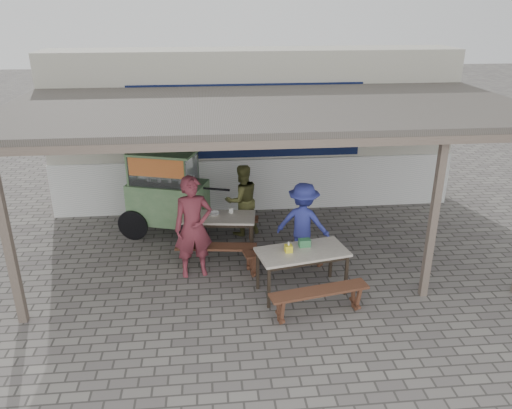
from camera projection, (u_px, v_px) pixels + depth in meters
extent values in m
plane|color=slate|center=(273.00, 274.00, 8.77)|extent=(60.00, 60.00, 0.00)
cube|color=beige|center=(253.00, 128.00, 11.42)|extent=(9.00, 1.20, 3.50)
cube|color=white|center=(256.00, 185.00, 11.28)|extent=(9.00, 0.10, 1.20)
cube|color=#0E1945|center=(247.00, 121.00, 10.72)|extent=(5.00, 0.03, 1.60)
cube|color=#514A45|center=(267.00, 107.00, 8.65)|extent=(9.00, 4.20, 0.12)
cube|color=#746458|center=(285.00, 143.00, 6.80)|extent=(9.00, 0.12, 0.12)
cube|color=#746458|center=(7.00, 240.00, 6.98)|extent=(0.12, 0.12, 2.70)
cube|color=#746458|center=(433.00, 219.00, 7.64)|extent=(0.11, 0.11, 2.70)
cube|color=beige|center=(219.00, 217.00, 9.25)|extent=(1.40, 0.80, 0.04)
cube|color=black|center=(219.00, 220.00, 9.28)|extent=(1.29, 0.69, 0.06)
cube|color=black|center=(185.00, 241.00, 9.17)|extent=(0.05, 0.05, 0.71)
cube|color=black|center=(251.00, 242.00, 9.14)|extent=(0.05, 0.05, 0.71)
cube|color=black|center=(190.00, 229.00, 9.65)|extent=(0.05, 0.05, 0.71)
cube|color=black|center=(252.00, 230.00, 9.62)|extent=(0.05, 0.05, 0.71)
cube|color=brown|center=(216.00, 247.00, 8.80)|extent=(1.46, 0.46, 0.04)
cube|color=brown|center=(185.00, 258.00, 8.90)|extent=(0.08, 0.28, 0.41)
cube|color=brown|center=(248.00, 258.00, 8.87)|extent=(0.08, 0.28, 0.41)
cube|color=brown|center=(222.00, 219.00, 9.93)|extent=(1.46, 0.46, 0.04)
cube|color=brown|center=(195.00, 229.00, 10.03)|extent=(0.08, 0.28, 0.41)
cube|color=brown|center=(251.00, 229.00, 10.00)|extent=(0.08, 0.28, 0.41)
cube|color=beige|center=(302.00, 252.00, 7.98)|extent=(1.54, 0.97, 0.04)
cube|color=black|center=(302.00, 255.00, 8.00)|extent=(1.43, 0.85, 0.06)
cube|color=black|center=(269.00, 288.00, 7.68)|extent=(0.05, 0.05, 0.71)
cube|color=black|center=(346.00, 275.00, 8.04)|extent=(0.05, 0.05, 0.71)
cube|color=black|center=(258.00, 270.00, 8.20)|extent=(0.05, 0.05, 0.71)
cube|color=black|center=(331.00, 259.00, 8.55)|extent=(0.05, 0.05, 0.71)
cube|color=brown|center=(319.00, 291.00, 7.46)|extent=(1.56, 0.57, 0.04)
cube|color=brown|center=(280.00, 311.00, 7.38)|extent=(0.10, 0.28, 0.41)
cube|color=brown|center=(356.00, 297.00, 7.71)|extent=(0.10, 0.28, 0.41)
cube|color=brown|center=(287.00, 249.00, 8.72)|extent=(1.56, 0.57, 0.04)
cube|color=brown|center=(253.00, 265.00, 8.64)|extent=(0.10, 0.28, 0.41)
cube|color=brown|center=(318.00, 256.00, 8.97)|extent=(0.10, 0.28, 0.41)
cube|color=#779C68|center=(168.00, 201.00, 10.03)|extent=(1.67, 1.21, 0.78)
cube|color=#779C68|center=(170.00, 220.00, 10.18)|extent=(1.61, 1.15, 0.06)
cylinder|color=black|center=(133.00, 225.00, 9.92)|extent=(0.61, 0.25, 0.62)
cylinder|color=black|center=(191.00, 231.00, 9.68)|extent=(0.61, 0.25, 0.62)
cube|color=silver|center=(163.00, 168.00, 9.77)|extent=(1.37, 1.02, 0.61)
cube|color=#779C68|center=(162.00, 153.00, 9.66)|extent=(1.43, 1.07, 0.04)
cube|color=red|center=(156.00, 168.00, 9.41)|extent=(1.07, 0.37, 0.36)
cylinder|color=black|center=(210.00, 189.00, 9.72)|extent=(0.76, 0.29, 0.04)
imported|color=maroon|center=(193.00, 227.00, 8.44)|extent=(0.72, 0.53, 1.80)
imported|color=brown|center=(242.00, 200.00, 10.04)|extent=(0.86, 0.77, 1.48)
imported|color=#313997|center=(303.00, 223.00, 8.96)|extent=(1.11, 0.89, 1.51)
cube|color=yellow|center=(289.00, 248.00, 7.92)|extent=(0.12, 0.12, 0.12)
cube|color=#377C4A|center=(304.00, 243.00, 8.10)|extent=(0.19, 0.13, 0.12)
cylinder|color=silver|center=(231.00, 210.00, 9.40)|extent=(0.09, 0.09, 0.10)
imported|color=silver|center=(214.00, 214.00, 9.29)|extent=(0.21, 0.21, 0.05)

